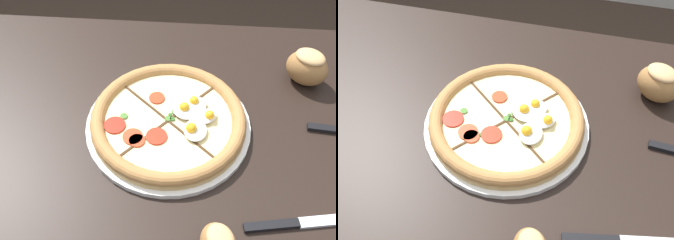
# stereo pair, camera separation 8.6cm
# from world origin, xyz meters

# --- Properties ---
(dining_table) EXTENTS (1.58, 0.72, 0.72)m
(dining_table) POSITION_xyz_m (0.00, 0.00, 0.63)
(dining_table) COLOR black
(dining_table) RESTS_ON ground_plane
(pizza) EXTENTS (0.34, 0.34, 0.05)m
(pizza) POSITION_xyz_m (0.09, -0.00, 0.75)
(pizza) COLOR white
(pizza) RESTS_ON dining_table
(bread_piece_near) EXTENTS (0.12, 0.11, 0.09)m
(bread_piece_near) POSITION_xyz_m (0.39, 0.16, 0.77)
(bread_piece_near) COLOR #A3703D
(bread_piece_near) RESTS_ON dining_table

